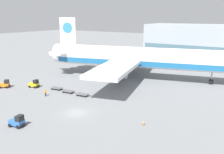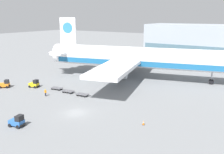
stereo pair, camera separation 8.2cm
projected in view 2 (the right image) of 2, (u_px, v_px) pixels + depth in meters
ground_plane at (77, 113)px, 46.24m from camera, size 400.00×400.00×0.00m
airplane_main at (135, 58)px, 70.59m from camera, size 57.04×48.50×17.00m
baggage_tug_foreground at (5, 84)px, 62.33m from camera, size 2.80×2.63×2.00m
baggage_tug_mid at (17, 121)px, 40.43m from camera, size 2.67×2.03×2.00m
baggage_tug_far at (34, 84)px, 62.53m from camera, size 2.68×2.06×2.00m
baggage_dolly_lead at (57, 88)px, 60.72m from camera, size 3.76×1.79×0.48m
baggage_dolly_second at (68, 91)px, 58.26m from camera, size 3.76×1.79×0.48m
baggage_dolly_third at (82, 94)px, 55.90m from camera, size 3.76×1.79×0.48m
ground_crew_near at (45, 92)px, 55.68m from camera, size 0.57×0.26×1.66m
traffic_cone_near at (143, 123)px, 41.12m from camera, size 0.40×0.40×0.79m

